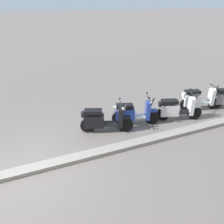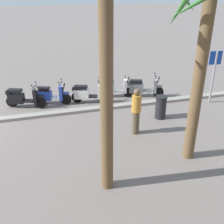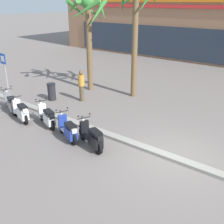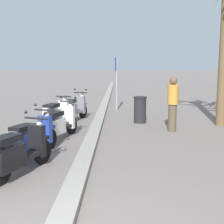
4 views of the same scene
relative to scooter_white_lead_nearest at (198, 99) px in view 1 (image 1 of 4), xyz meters
The scene contains 6 objects.
ground_plane 7.10m from the scooter_white_lead_nearest, 11.96° to the left, with size 200.00×200.00×0.00m, color slate.
curb_strip 7.06m from the scooter_white_lead_nearest, 10.62° to the left, with size 60.00×0.36×0.12m, color gray.
scooter_white_lead_nearest is the anchor object (origin of this frame).
scooter_white_tail_end 1.42m from the scooter_white_lead_nearest, 15.61° to the left, with size 1.69×0.79×1.17m.
scooter_blue_last_in_row 3.06m from the scooter_white_lead_nearest, ahead, with size 1.66×0.83×1.17m.
scooter_black_second_in_line 4.25m from the scooter_white_lead_nearest, ahead, with size 1.74×0.85×1.17m.
Camera 1 is at (-0.38, 5.03, 4.14)m, focal length 36.13 mm.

